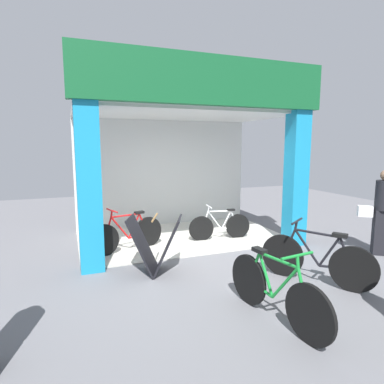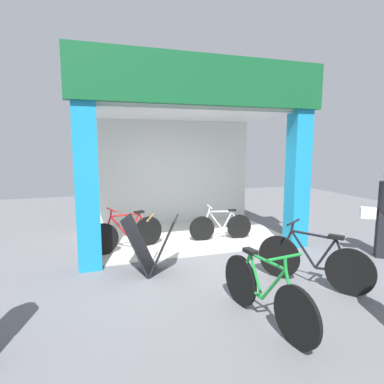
{
  "view_description": "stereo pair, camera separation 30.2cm",
  "coord_description": "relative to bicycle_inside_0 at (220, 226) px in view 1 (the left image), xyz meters",
  "views": [
    {
      "loc": [
        -2.4,
        -5.57,
        2.12
      ],
      "look_at": [
        0.0,
        0.68,
        1.15
      ],
      "focal_mm": 30.42,
      "sensor_mm": 36.0,
      "label": 1
    },
    {
      "loc": [
        -2.11,
        -5.67,
        2.12
      ],
      "look_at": [
        0.0,
        0.68,
        1.15
      ],
      "focal_mm": 30.42,
      "sensor_mm": 36.0,
      "label": 2
    }
  ],
  "objects": [
    {
      "name": "bicycle_inside_1",
      "position": [
        -2.1,
        -0.1,
        0.04
      ],
      "size": [
        1.56,
        0.59,
        0.9
      ],
      "color": "black",
      "rests_on": "ground"
    },
    {
      "name": "ground_plane",
      "position": [
        -0.74,
        -0.85,
        -0.31
      ],
      "size": [
        17.11,
        17.11,
        0.0
      ],
      "primitive_type": "plane",
      "color": "slate",
      "rests_on": "ground"
    },
    {
      "name": "bicycle_inside_0",
      "position": [
        0.0,
        0.0,
        0.0
      ],
      "size": [
        1.43,
        0.39,
        0.79
      ],
      "color": "black",
      "rests_on": "ground"
    },
    {
      "name": "sandwich_board_sign",
      "position": [
        -1.85,
        -1.35,
        0.17
      ],
      "size": [
        1.02,
        0.87,
        0.97
      ],
      "color": "black",
      "rests_on": "ground"
    },
    {
      "name": "bicycle_parked_1",
      "position": [
        -0.88,
        -3.33,
        0.06
      ],
      "size": [
        0.47,
        1.7,
        0.94
      ],
      "color": "black",
      "rests_on": "ground"
    },
    {
      "name": "shop_facade",
      "position": [
        -0.74,
        0.46,
        1.62
      ],
      "size": [
        4.75,
        3.04,
        3.67
      ],
      "color": "beige",
      "rests_on": "ground"
    },
    {
      "name": "pedestrian_1",
      "position": [
        2.48,
        -2.0,
        0.53
      ],
      "size": [
        0.63,
        0.56,
        1.66
      ],
      "color": "black",
      "rests_on": "ground"
    },
    {
      "name": "bicycle_parked_0",
      "position": [
        0.36,
        -2.64,
        0.07
      ],
      "size": [
        1.01,
        1.47,
        0.96
      ],
      "color": "black",
      "rests_on": "ground"
    }
  ]
}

